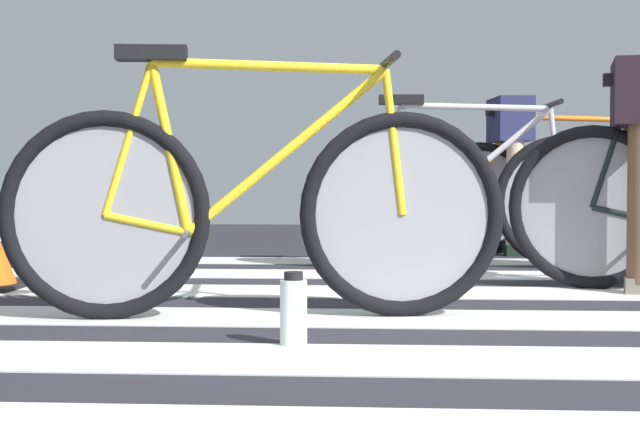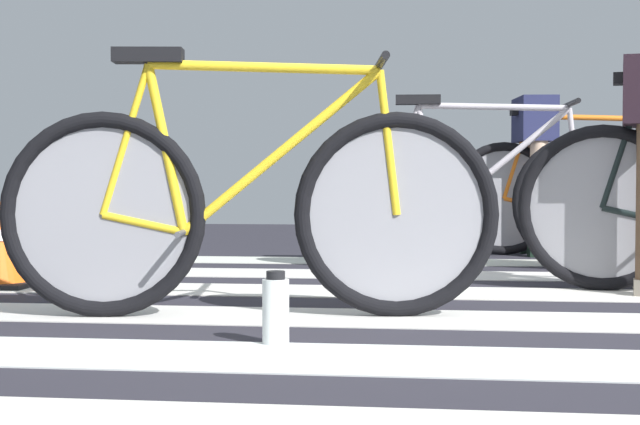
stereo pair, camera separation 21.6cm
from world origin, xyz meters
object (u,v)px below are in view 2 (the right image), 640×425
Objects in this scene: bicycle_4_of_4 at (584,194)px; cyclist_4_of_4 at (535,153)px; bicycle_1_of_4 at (249,207)px; water_bottle at (276,310)px; bicycle_3_of_4 at (482,197)px.

cyclist_4_of_4 is (-0.31, -0.03, 0.26)m from bicycle_4_of_4.
bicycle_1_of_4 is 8.03× the size of water_bottle.
bicycle_3_of_4 is (0.89, 1.94, 0.00)m from bicycle_1_of_4.
water_bottle is (0.18, -0.53, -0.28)m from bicycle_1_of_4.
water_bottle is (-1.08, -3.44, -0.54)m from cyclist_4_of_4.
bicycle_3_of_4 is 1.07m from cyclist_4_of_4.
bicycle_3_of_4 is 8.07× the size of water_bottle.
bicycle_4_of_4 is at bearing 53.60° from bicycle_3_of_4.
bicycle_1_of_4 is 1.73× the size of cyclist_4_of_4.
bicycle_4_of_4 is at bearing 0.00° from cyclist_4_of_4.
cyclist_4_of_4 is at bearing 66.80° from bicycle_3_of_4.
bicycle_1_of_4 is 3.18m from cyclist_4_of_4.
cyclist_4_of_4 is at bearing 58.90° from bicycle_1_of_4.
bicycle_1_of_4 reaches higher than water_bottle.
water_bottle is at bearing -117.72° from bicycle_4_of_4.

